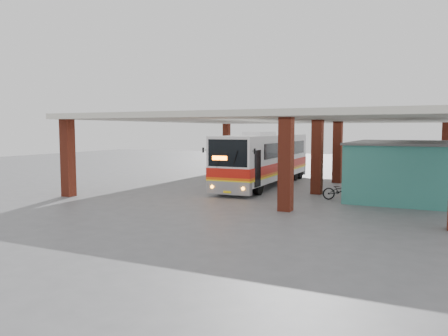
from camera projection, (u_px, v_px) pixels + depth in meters
ground at (250, 197)px, 24.34m from camera, size 90.00×90.00×0.00m
brick_columns at (300, 155)px, 28.02m from camera, size 20.10×21.60×4.35m
canopy_roof at (294, 119)px, 29.56m from camera, size 21.00×23.00×0.30m
shop_building at (400, 169)px, 24.56m from camera, size 5.20×8.20×3.11m
coach_bus at (264, 159)px, 29.43m from camera, size 2.89×12.55×3.64m
motorcycle at (341, 190)px, 23.53m from camera, size 2.04×1.36×1.01m
pedestrian at (287, 184)px, 23.13m from camera, size 0.77×0.69×1.76m
red_chair at (359, 185)px, 26.99m from camera, size 0.49×0.49×0.75m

